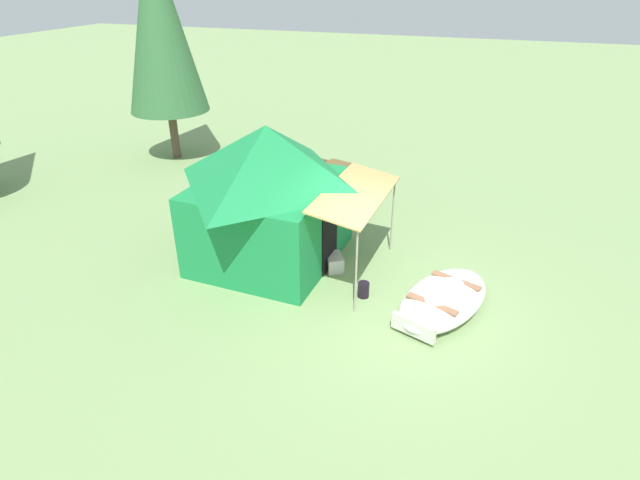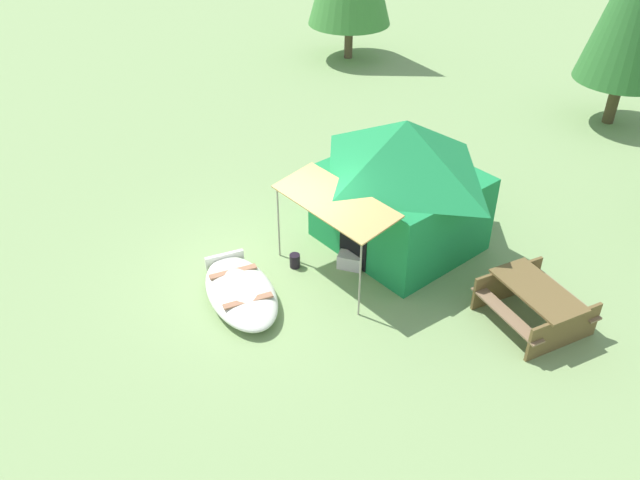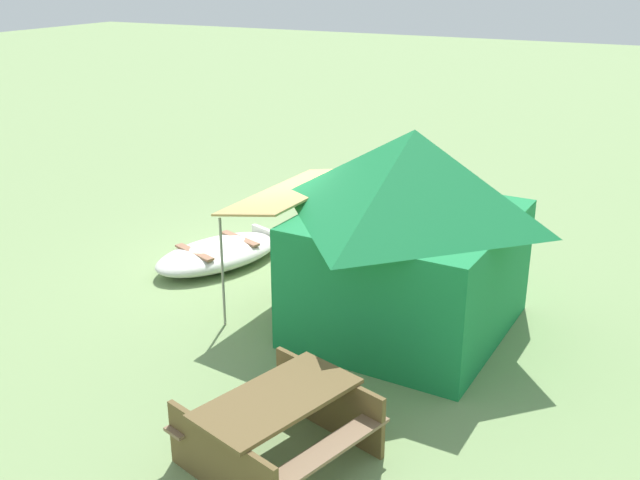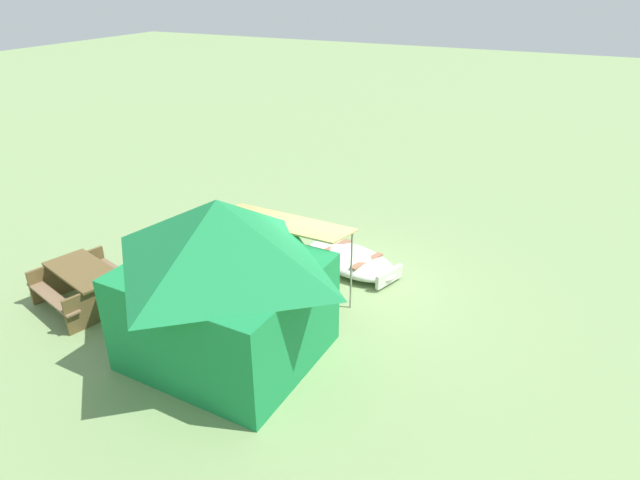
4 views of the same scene
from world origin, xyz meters
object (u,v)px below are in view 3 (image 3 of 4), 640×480
object	(u,v)px
beached_rowboat	(219,253)
fuel_can	(296,269)
canvas_cabin_tent	(410,229)
cooler_box	(319,297)
picnic_table	(278,421)

from	to	relation	value
beached_rowboat	fuel_can	xyz separation A→B (m)	(-0.10, 1.42, -0.06)
canvas_cabin_tent	cooler_box	bearing A→B (deg)	-91.52
picnic_table	cooler_box	bearing A→B (deg)	-159.26
beached_rowboat	canvas_cabin_tent	xyz separation A→B (m)	(0.69, 3.59, 1.24)
beached_rowboat	fuel_can	bearing A→B (deg)	94.00
picnic_table	canvas_cabin_tent	bearing A→B (deg)	178.35
canvas_cabin_tent	fuel_can	bearing A→B (deg)	-109.90
picnic_table	fuel_can	world-z (taller)	picnic_table
canvas_cabin_tent	cooler_box	xyz separation A→B (m)	(-0.04, -1.37, -1.29)
canvas_cabin_tent	beached_rowboat	bearing A→B (deg)	-100.85
beached_rowboat	fuel_can	size ratio (longest dim) A/B	8.91
fuel_can	beached_rowboat	bearing A→B (deg)	-86.00
beached_rowboat	canvas_cabin_tent	bearing A→B (deg)	79.15
beached_rowboat	cooler_box	size ratio (longest dim) A/B	5.49
picnic_table	fuel_can	xyz separation A→B (m)	(-4.11, -2.08, -0.32)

